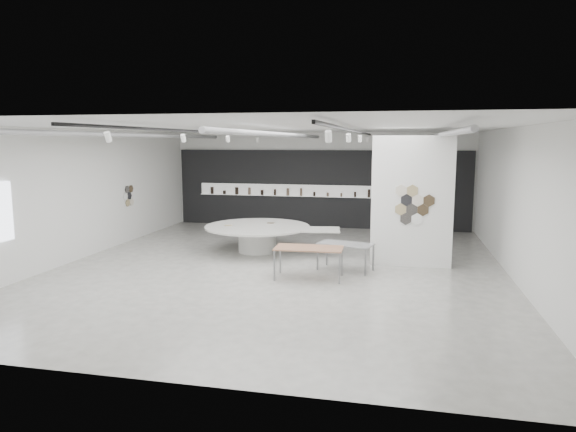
% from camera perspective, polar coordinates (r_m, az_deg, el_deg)
% --- Properties ---
extents(room, '(12.02, 14.02, 3.82)m').
position_cam_1_polar(room, '(13.88, -1.29, 2.64)').
color(room, '#AEACA4').
rests_on(room, ground).
extents(back_wall_display, '(11.80, 0.27, 3.10)m').
position_cam_1_polar(back_wall_display, '(20.70, 3.29, 3.01)').
color(back_wall_display, black).
rests_on(back_wall_display, ground).
extents(partition_column, '(2.20, 0.38, 3.60)m').
position_cam_1_polar(partition_column, '(14.52, 13.60, 1.57)').
color(partition_column, white).
rests_on(partition_column, ground).
extents(display_island, '(4.53, 3.73, 0.84)m').
position_cam_1_polar(display_island, '(16.08, -3.18, -2.10)').
color(display_island, white).
rests_on(display_island, ground).
extents(sample_table_wood, '(1.73, 0.91, 0.80)m').
position_cam_1_polar(sample_table_wood, '(12.94, 2.34, -3.76)').
color(sample_table_wood, '#96674D').
rests_on(sample_table_wood, ground).
extents(sample_table_stone, '(1.57, 1.07, 0.74)m').
position_cam_1_polar(sample_table_stone, '(13.83, 6.41, -3.30)').
color(sample_table_stone, gray).
rests_on(sample_table_stone, ground).
extents(kitchen_counter, '(1.62, 0.78, 1.23)m').
position_cam_1_polar(kitchen_counter, '(20.16, 12.82, -0.47)').
color(kitchen_counter, white).
rests_on(kitchen_counter, ground).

